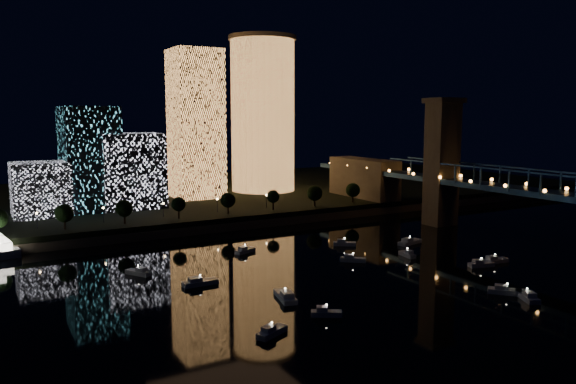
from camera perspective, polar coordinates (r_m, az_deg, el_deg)
name	(u,v)px	position (r m, az deg, el deg)	size (l,w,h in m)	color
ground	(396,279)	(153.59, 10.93, -8.70)	(520.00, 520.00, 0.00)	black
far_bank	(190,196)	(290.90, -9.97, -0.38)	(420.00, 160.00, 5.00)	black
seawall	(258,223)	(220.12, -3.07, -3.15)	(420.00, 6.00, 3.00)	#6B5E4C
tower_cylindrical	(263,114)	(286.97, -2.58, 7.90)	(34.00, 34.00, 77.41)	#FEA351
tower_rectangular	(196,124)	(265.94, -9.34, 6.81)	(21.47, 21.47, 68.32)	#FEA351
midrise_blocks	(61,171)	(238.41, -22.06, 2.02)	(101.37, 31.09, 41.84)	white
truss_bridge	(545,199)	(200.16, 24.64, -0.67)	(13.00, 266.00, 50.00)	#182F4E
motorboats	(362,272)	(156.39, 7.48, -8.01)	(102.39, 81.11, 2.78)	silver
esplanade_trees	(186,204)	(213.61, -10.35, -1.16)	(165.85, 6.65, 8.83)	black
street_lamps	(163,207)	(217.40, -12.56, -1.46)	(132.70, 0.70, 5.65)	black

